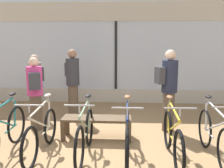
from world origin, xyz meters
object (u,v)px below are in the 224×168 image
at_px(bicycle_center_right, 127,138).
at_px(customer_mid_floor, 35,91).
at_px(customer_by_window, 36,83).
at_px(customer_near_bench, 169,88).
at_px(bicycle_far_right, 214,136).
at_px(display_bench, 97,121).
at_px(bicycle_far_left, 4,132).
at_px(bicycle_center_left, 85,134).
at_px(bicycle_left, 41,133).
at_px(bicycle_right, 173,138).
at_px(customer_near_rack, 73,81).

xyz_separation_m(bicycle_center_right, customer_mid_floor, (-2.04, 1.35, 0.48)).
relative_size(customer_by_window, customer_near_bench, 0.91).
relative_size(bicycle_far_right, display_bench, 1.26).
xyz_separation_m(bicycle_far_left, bicycle_far_right, (3.62, 0.02, 0.00)).
relative_size(bicycle_center_left, display_bench, 1.23).
distance_m(bicycle_left, display_bench, 1.18).
bearing_deg(customer_mid_floor, bicycle_far_right, -19.12).
distance_m(bicycle_right, customer_near_bench, 1.53).
relative_size(bicycle_left, customer_mid_floor, 1.05).
xyz_separation_m(display_bench, customer_near_bench, (1.51, 0.55, 0.61)).
bearing_deg(customer_by_window, bicycle_right, -36.75).
distance_m(bicycle_far_right, display_bench, 2.22).
bearing_deg(customer_near_bench, display_bench, -160.12).
xyz_separation_m(bicycle_right, customer_by_window, (-3.18, 2.38, 0.49)).
xyz_separation_m(bicycle_left, customer_mid_floor, (-0.54, 1.22, 0.50)).
bearing_deg(bicycle_far_right, customer_by_window, 149.46).
distance_m(bicycle_center_right, bicycle_right, 0.76).
distance_m(bicycle_left, bicycle_right, 2.26).
bearing_deg(customer_by_window, bicycle_far_left, -83.58).
bearing_deg(customer_near_rack, bicycle_far_right, -37.34).
height_order(display_bench, customer_near_bench, customer_near_bench).
bearing_deg(customer_by_window, bicycle_center_left, -53.81).
distance_m(bicycle_center_right, customer_near_rack, 2.78).
height_order(bicycle_right, bicycle_far_right, bicycle_far_right).
bearing_deg(bicycle_center_right, bicycle_center_left, 172.17).
height_order(bicycle_far_right, customer_near_bench, customer_near_bench).
distance_m(customer_near_rack, customer_near_bench, 2.46).
xyz_separation_m(bicycle_center_left, bicycle_right, (1.48, -0.05, -0.00)).
bearing_deg(customer_by_window, bicycle_left, -68.02).
xyz_separation_m(bicycle_center_left, customer_near_rack, (-0.69, 2.23, 0.57)).
height_order(bicycle_left, bicycle_right, bicycle_right).
bearing_deg(bicycle_right, bicycle_center_left, 178.21).
relative_size(bicycle_far_left, customer_mid_floor, 1.08).
distance_m(bicycle_far_left, display_bench, 1.74).
bearing_deg(customer_near_rack, bicycle_left, -92.27).
height_order(bicycle_center_left, bicycle_far_right, bicycle_far_right).
distance_m(customer_near_rack, customer_mid_floor, 1.16).
distance_m(bicycle_far_left, bicycle_left, 0.67).
distance_m(bicycle_far_right, customer_mid_floor, 3.73).
xyz_separation_m(bicycle_left, bicycle_center_right, (1.50, -0.14, 0.01)).
distance_m(display_bench, customer_near_rack, 1.73).
bearing_deg(bicycle_far_right, bicycle_far_left, -179.68).
relative_size(bicycle_center_right, display_bench, 1.27).
distance_m(bicycle_far_left, customer_by_window, 2.38).
xyz_separation_m(bicycle_center_right, customer_near_rack, (-1.41, 2.33, 0.57)).
bearing_deg(bicycle_far_left, bicycle_far_right, 0.32).
height_order(display_bench, customer_near_rack, customer_near_rack).
bearing_deg(customer_near_bench, bicycle_center_right, -121.40).
height_order(customer_by_window, customer_mid_floor, same).
bearing_deg(display_bench, bicycle_right, -32.12).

